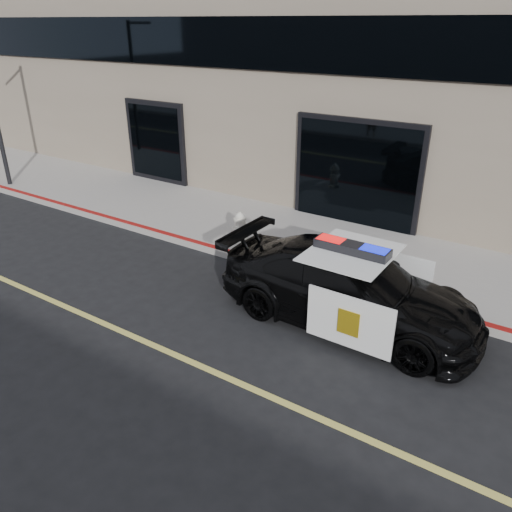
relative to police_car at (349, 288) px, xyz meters
The scene contains 4 objects.
ground 2.74m from the police_car, 107.49° to the right, with size 120.00×120.00×0.00m, color black.
sidewalk_n 2.91m from the police_car, 106.23° to the left, with size 60.00×3.50×0.15m, color gray.
police_car is the anchor object (origin of this frame).
fire_hydrant 3.93m from the police_car, 154.94° to the left, with size 0.35×0.48×0.77m.
Camera 1 is at (3.70, -4.95, 5.04)m, focal length 35.00 mm.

